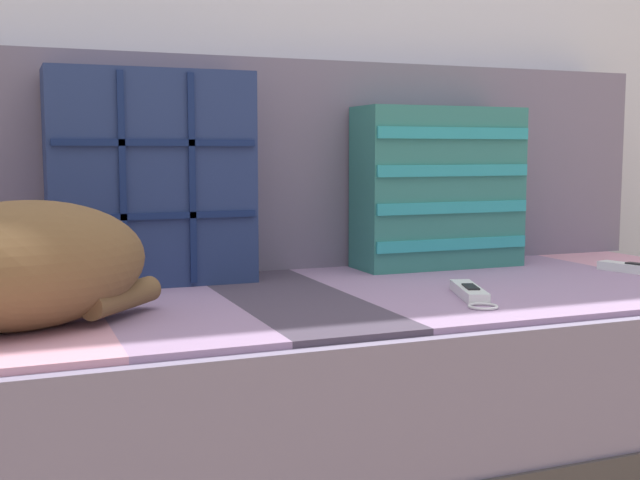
# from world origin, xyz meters

# --- Properties ---
(couch) EXTENTS (1.82, 0.79, 0.40)m
(couch) POSITION_xyz_m (0.00, 0.16, 0.20)
(couch) COLOR #3D3838
(couch) RESTS_ON ground_plane
(sofa_backrest) EXTENTS (1.78, 0.14, 0.44)m
(sofa_backrest) POSITION_xyz_m (0.00, 0.48, 0.63)
(sofa_backrest) COLOR slate
(sofa_backrest) RESTS_ON couch
(throw_pillow_quilted) EXTENTS (0.38, 0.14, 0.40)m
(throw_pillow_quilted) POSITION_xyz_m (-0.30, 0.33, 0.60)
(throw_pillow_quilted) COLOR navy
(throw_pillow_quilted) RESTS_ON couch
(throw_pillow_striped) EXTENTS (0.37, 0.14, 0.34)m
(throw_pillow_striped) POSITION_xyz_m (0.32, 0.33, 0.58)
(throw_pillow_striped) COLOR #337A70
(throw_pillow_striped) RESTS_ON couch
(sleeping_cat) EXTENTS (0.41, 0.32, 0.18)m
(sleeping_cat) POSITION_xyz_m (-0.55, -0.00, 0.49)
(sleeping_cat) COLOR brown
(sleeping_cat) RESTS_ON couch
(game_remote_near) EXTENTS (0.10, 0.20, 0.02)m
(game_remote_near) POSITION_xyz_m (0.65, 0.09, 0.41)
(game_remote_near) COLOR white
(game_remote_near) RESTS_ON couch
(game_remote_far) EXTENTS (0.11, 0.21, 0.02)m
(game_remote_far) POSITION_xyz_m (0.18, -0.02, 0.41)
(game_remote_far) COLOR white
(game_remote_far) RESTS_ON couch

